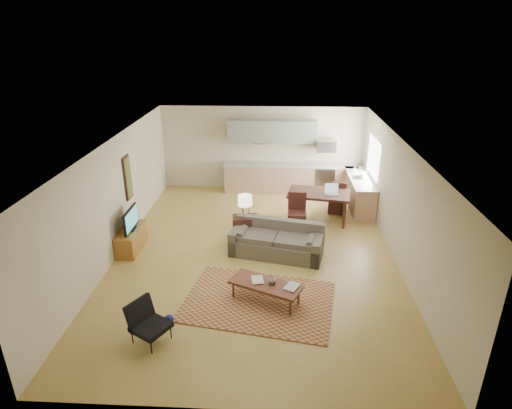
# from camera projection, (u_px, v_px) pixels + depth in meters

# --- Properties ---
(room) EXTENTS (9.00, 9.00, 9.00)m
(room) POSITION_uv_depth(u_px,v_px,m) (255.00, 202.00, 9.69)
(room) COLOR #A78843
(room) RESTS_ON ground
(kitchen_counter_back) EXTENTS (4.26, 0.64, 0.92)m
(kitchen_counter_back) POSITION_uv_depth(u_px,v_px,m) (290.00, 178.00, 13.84)
(kitchen_counter_back) COLOR tan
(kitchen_counter_back) RESTS_ON ground
(kitchen_counter_right) EXTENTS (0.64, 2.26, 0.92)m
(kitchen_counter_right) POSITION_uv_depth(u_px,v_px,m) (359.00, 192.00, 12.66)
(kitchen_counter_right) COLOR tan
(kitchen_counter_right) RESTS_ON ground
(kitchen_range) EXTENTS (0.62, 0.62, 0.90)m
(kitchen_range) POSITION_uv_depth(u_px,v_px,m) (324.00, 179.00, 13.79)
(kitchen_range) COLOR #A5A8AD
(kitchen_range) RESTS_ON ground
(kitchen_microwave) EXTENTS (0.62, 0.40, 0.35)m
(kitchen_microwave) POSITION_uv_depth(u_px,v_px,m) (326.00, 146.00, 13.38)
(kitchen_microwave) COLOR #A5A8AD
(kitchen_microwave) RESTS_ON room
(upper_cabinets) EXTENTS (2.80, 0.34, 0.70)m
(upper_cabinets) POSITION_uv_depth(u_px,v_px,m) (272.00, 131.00, 13.43)
(upper_cabinets) COLOR gray
(upper_cabinets) RESTS_ON room
(window_right) EXTENTS (0.02, 1.40, 1.05)m
(window_right) POSITION_uv_depth(u_px,v_px,m) (373.00, 157.00, 12.22)
(window_right) COLOR white
(window_right) RESTS_ON room
(wall_art_left) EXTENTS (0.06, 0.42, 1.10)m
(wall_art_left) POSITION_uv_depth(u_px,v_px,m) (128.00, 178.00, 10.59)
(wall_art_left) COLOR olive
(wall_art_left) RESTS_ON room
(triptych) EXTENTS (1.70, 0.04, 0.50)m
(triptych) POSITION_uv_depth(u_px,v_px,m) (259.00, 136.00, 13.65)
(triptych) COLOR beige
(triptych) RESTS_ON room
(rug) EXTENTS (3.18, 2.47, 0.02)m
(rug) POSITION_uv_depth(u_px,v_px,m) (258.00, 301.00, 8.45)
(rug) COLOR brown
(rug) RESTS_ON floor
(sofa) EXTENTS (2.40, 1.44, 0.78)m
(sofa) POSITION_uv_depth(u_px,v_px,m) (277.00, 240.00, 10.03)
(sofa) COLOR #564F44
(sofa) RESTS_ON floor
(coffee_table) EXTENTS (1.51, 1.09, 0.42)m
(coffee_table) POSITION_uv_depth(u_px,v_px,m) (266.00, 292.00, 8.38)
(coffee_table) COLOR #4C2718
(coffee_table) RESTS_ON floor
(book_a) EXTENTS (0.33, 0.38, 0.03)m
(book_a) POSITION_uv_depth(u_px,v_px,m) (252.00, 280.00, 8.37)
(book_a) COLOR maroon
(book_a) RESTS_ON coffee_table
(book_b) EXTENTS (0.49, 0.51, 0.02)m
(book_b) POSITION_uv_depth(u_px,v_px,m) (286.00, 285.00, 8.22)
(book_b) COLOR navy
(book_b) RESTS_ON coffee_table
(vase) EXTENTS (0.23, 0.23, 0.17)m
(vase) POSITION_uv_depth(u_px,v_px,m) (272.00, 279.00, 8.27)
(vase) COLOR black
(vase) RESTS_ON coffee_table
(armchair) EXTENTS (0.88, 0.88, 0.73)m
(armchair) POSITION_uv_depth(u_px,v_px,m) (150.00, 323.00, 7.27)
(armchair) COLOR black
(armchair) RESTS_ON floor
(tv_credenza) EXTENTS (0.44, 1.15, 0.53)m
(tv_credenza) POSITION_uv_depth(u_px,v_px,m) (131.00, 239.00, 10.33)
(tv_credenza) COLOR brown
(tv_credenza) RESTS_ON floor
(tv) EXTENTS (0.09, 0.89, 0.53)m
(tv) POSITION_uv_depth(u_px,v_px,m) (131.00, 219.00, 10.12)
(tv) COLOR black
(tv) RESTS_ON tv_credenza
(console_table) EXTENTS (0.66, 0.49, 0.71)m
(console_table) POSITION_uv_depth(u_px,v_px,m) (245.00, 230.00, 10.60)
(console_table) COLOR #311814
(console_table) RESTS_ON floor
(table_lamp) EXTENTS (0.42, 0.42, 0.57)m
(table_lamp) POSITION_uv_depth(u_px,v_px,m) (245.00, 206.00, 10.35)
(table_lamp) COLOR beige
(table_lamp) RESTS_ON console_table
(dining_table) EXTENTS (1.79, 1.21, 0.84)m
(dining_table) POSITION_uv_depth(u_px,v_px,m) (318.00, 207.00, 11.78)
(dining_table) COLOR #311814
(dining_table) RESTS_ON floor
(dining_chair_near) EXTENTS (0.49, 0.51, 1.00)m
(dining_chair_near) POSITION_uv_depth(u_px,v_px,m) (297.00, 213.00, 11.20)
(dining_chair_near) COLOR #311814
(dining_chair_near) RESTS_ON floor
(dining_chair_far) EXTENTS (0.57, 0.58, 1.00)m
(dining_chair_far) POSITION_uv_depth(u_px,v_px,m) (338.00, 196.00, 12.30)
(dining_chair_far) COLOR #311814
(dining_chair_far) RESTS_ON floor
(laptop) EXTENTS (0.35, 0.27, 0.27)m
(laptop) POSITION_uv_depth(u_px,v_px,m) (332.00, 190.00, 11.45)
(laptop) COLOR #A5A8AD
(laptop) RESTS_ON dining_table
(soap_bottle) EXTENTS (0.12, 0.12, 0.19)m
(soap_bottle) POSITION_uv_depth(u_px,v_px,m) (355.00, 169.00, 12.91)
(soap_bottle) COLOR beige
(soap_bottle) RESTS_ON kitchen_counter_right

